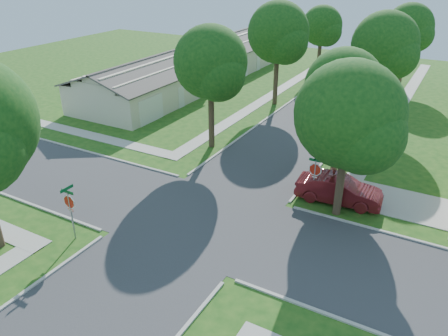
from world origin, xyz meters
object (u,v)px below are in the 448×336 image
Objects in this scene: tree_w_mid at (279,35)px; car_curb_east at (333,112)px; house_nw_far at (228,56)px; tree_e_mid at (385,48)px; car_curb_west at (356,65)px; stop_sign_sw at (70,204)px; tree_w_far at (322,28)px; house_nw_near at (143,88)px; tree_ne_corner at (350,120)px; tree_w_near at (211,66)px; car_driveway at (339,190)px; tree_e_far at (409,30)px; tree_e_near at (344,91)px; stop_sign_ne at (315,171)px.

tree_w_mid is 8.63m from car_curb_east.
car_curb_east is at bearing -36.29° from house_nw_far.
tree_e_mid reaches higher than car_curb_east.
house_nw_far is 16.17m from car_curb_west.
tree_w_far is (0.05, 38.71, 3.48)m from stop_sign_sw.
tree_w_mid is 0.70× the size of house_nw_near.
tree_ne_corner reaches higher than tree_w_far.
car_driveway is (10.64, -3.51, -5.31)m from tree_w_near.
car_driveway is at bearing -18.23° from tree_w_near.
tree_w_far reaches higher than car_curb_west.
tree_e_mid reaches higher than tree_e_far.
car_curb_west is (3.44, 29.48, -5.42)m from tree_w_near.
tree_e_far reaches higher than tree_ne_corner.
house_nw_far is (-11.35, 10.99, -4.97)m from tree_w_mid.
stop_sign_sw is at bearing -124.59° from tree_e_near.
tree_ne_corner is 25.15m from house_nw_near.
tree_e_mid is 15.25m from tree_w_near.
tree_ne_corner is at bearing 107.71° from car_curb_west.
tree_e_far is at bearing 42.50° from house_nw_near.
car_curb_west is (14.79, 23.49, -0.82)m from house_nw_near.
tree_w_mid is at bearing 161.81° from car_curb_east.
car_curb_west is at bearing 102.44° from tree_ne_corner.
tree_w_near reaches higher than car_curb_east.
stop_sign_sw is at bearing -105.90° from car_curb_east.
tree_w_mid reaches higher than car_curb_west.
stop_sign_sw is 0.22× the size of house_nw_far.
tree_e_far reaches higher than car_curb_east.
tree_e_far reaches higher than stop_sign_ne.
stop_sign_sw is at bearing -72.90° from house_nw_far.
tree_w_mid is 16.56m from house_nw_far.
tree_w_far is 22.49m from house_nw_near.
tree_w_mid reaches higher than tree_e_mid.
tree_e_near reaches higher than car_curb_east.
tree_w_near is at bearing -63.73° from house_nw_far.
car_driveway is (21.99, -26.50, -0.71)m from house_nw_far.
tree_w_near is 12.01m from tree_w_mid.
stop_sign_sw is 24.64m from car_curb_east.
car_driveway reaches higher than car_curb_east.
house_nw_far is 21.80m from car_curb_east.
car_curb_west is (-2.77, 19.39, -0.11)m from car_curb_east.
car_curb_east is at bearing 102.25° from stop_sign_ne.
car_driveway is 1.04× the size of car_curb_east.
house_nw_far is (-11.35, 22.99, -4.60)m from tree_w_near.
tree_e_far is 29.00m from car_driveway.
car_curb_west is (-5.96, 17.48, -5.56)m from tree_e_mid.
tree_e_far is at bearing -2.55° from car_driveway.
tree_e_mid is 1.06× the size of tree_ne_corner.
tree_e_mid reaches higher than tree_ne_corner.
tree_w_near is 0.94× the size of tree_w_mid.
stop_sign_ne is 29.57m from tree_e_far.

